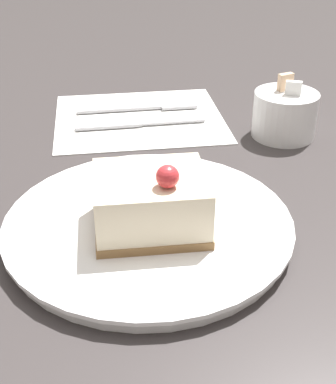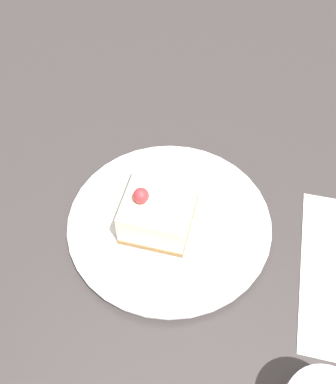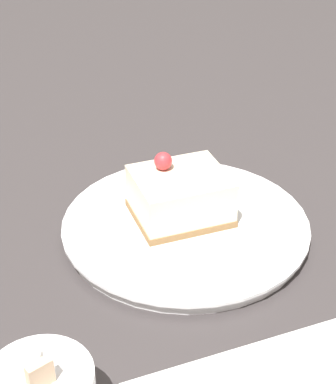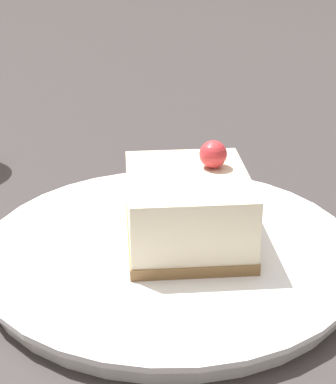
{
  "view_description": "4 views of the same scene",
  "coord_description": "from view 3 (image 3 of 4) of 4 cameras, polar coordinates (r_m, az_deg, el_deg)",
  "views": [
    {
      "loc": [
        0.39,
        -0.03,
        0.3
      ],
      "look_at": [
        -0.03,
        0.03,
        0.05
      ],
      "focal_mm": 50.0,
      "sensor_mm": 36.0,
      "label": 1
    },
    {
      "loc": [
        -0.1,
        0.33,
        0.5
      ],
      "look_at": [
        -0.03,
        -0.0,
        0.06
      ],
      "focal_mm": 40.0,
      "sensor_mm": 36.0,
      "label": 2
    },
    {
      "loc": [
        -0.57,
        0.26,
        0.43
      ],
      "look_at": [
        -0.03,
        0.03,
        0.06
      ],
      "focal_mm": 60.0,
      "sensor_mm": 36.0,
      "label": 3
    },
    {
      "loc": [
        -0.08,
        -0.4,
        0.25
      ],
      "look_at": [
        -0.03,
        0.01,
        0.06
      ],
      "focal_mm": 60.0,
      "sensor_mm": 36.0,
      "label": 4
    }
  ],
  "objects": [
    {
      "name": "ground_plane",
      "position": [
        0.76,
        1.56,
        -2.1
      ],
      "size": [
        4.0,
        4.0,
        0.0
      ],
      "primitive_type": "plane",
      "color": "#383333"
    },
    {
      "name": "cake_slice",
      "position": [
        0.71,
        1.07,
        -0.31
      ],
      "size": [
        0.09,
        0.11,
        0.07
      ],
      "rotation": [
        0.0,
        0.0,
        -0.03
      ],
      "color": "olive",
      "rests_on": "plate"
    },
    {
      "name": "plate",
      "position": [
        0.72,
        1.56,
        -3.1
      ],
      "size": [
        0.28,
        0.28,
        0.02
      ],
      "color": "white",
      "rests_on": "ground_plane"
    }
  ]
}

